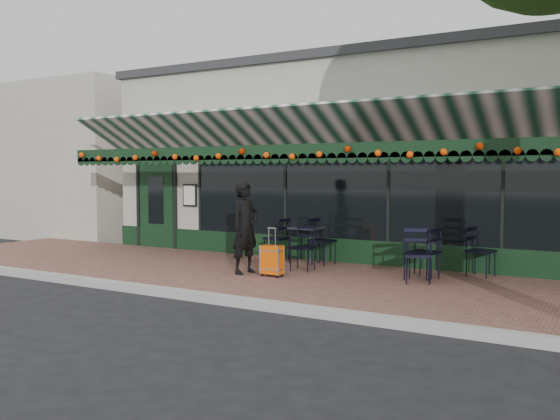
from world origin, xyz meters
The scene contains 15 objects.
ground centered at (0.00, 0.00, 0.00)m, with size 80.00×80.00×0.00m, color black.
sidewalk centered at (0.00, 2.00, 0.07)m, with size 18.00×4.00×0.15m, color brown.
curb centered at (0.00, -0.08, 0.07)m, with size 18.00×0.16×0.15m, color #9E9E99.
restaurant_building centered at (0.00, 7.84, 2.27)m, with size 12.00×9.60×4.50m.
neighbor_building_left centered at (-13.00, 8.00, 2.40)m, with size 12.00×8.00×4.80m, color #B4AB9E.
woman centered at (-0.62, 1.76, 1.02)m, with size 0.63×0.42×1.74m, color black.
suitcase centered at (-0.01, 1.72, 0.45)m, with size 0.39×0.22×0.89m.
cafe_table_a centered at (2.37, 3.13, 0.75)m, with size 0.54×0.54×0.66m.
cafe_table_b centered at (-0.24, 3.55, 0.83)m, with size 0.62×0.62×0.76m.
chair_a_left centered at (2.48, 2.89, 0.62)m, with size 0.47×0.47×0.94m, color black, non-canonical shape.
chair_a_right centered at (3.30, 3.65, 0.61)m, with size 0.46×0.46×0.92m, color black, non-canonical shape.
chair_a_front centered at (2.47, 2.46, 0.62)m, with size 0.47×0.47×0.95m, color black, non-canonical shape.
chair_b_left centered at (-0.98, 3.54, 0.62)m, with size 0.47×0.47×0.93m, color black, non-canonical shape.
chair_b_right centered at (0.15, 3.46, 0.64)m, with size 0.49×0.49×0.97m, color black, non-canonical shape.
chair_b_front centered at (0.16, 2.60, 0.59)m, with size 0.44×0.44×0.88m, color black, non-canonical shape.
Camera 1 is at (5.53, -7.49, 2.04)m, focal length 38.00 mm.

